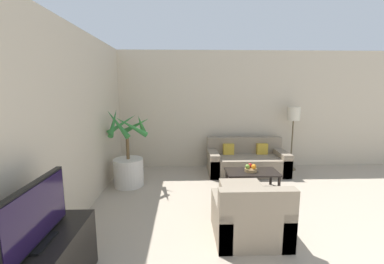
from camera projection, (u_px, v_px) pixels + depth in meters
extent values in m
cube|color=beige|center=(259.00, 110.00, 6.03)|extent=(8.12, 0.06, 2.70)
cube|color=beige|center=(33.00, 139.00, 2.56)|extent=(0.06, 8.36, 2.70)
cube|color=black|center=(38.00, 243.00, 2.09)|extent=(0.18, 0.31, 0.02)
cube|color=black|center=(35.00, 213.00, 2.04)|extent=(0.05, 0.90, 0.50)
cube|color=black|center=(38.00, 213.00, 2.05)|extent=(0.01, 0.86, 0.46)
cylinder|color=beige|center=(129.00, 172.00, 4.91)|extent=(0.56, 0.56, 0.53)
cylinder|color=brown|center=(128.00, 147.00, 4.82)|extent=(0.06, 0.06, 0.48)
cone|color=#2D7533|center=(141.00, 124.00, 4.76)|extent=(0.10, 0.59, 0.45)
cone|color=#2D7533|center=(137.00, 125.00, 5.01)|extent=(0.59, 0.40, 0.37)
cone|color=#2D7533|center=(122.00, 124.00, 4.99)|extent=(0.58, 0.39, 0.41)
cone|color=#2D7533|center=(113.00, 123.00, 4.74)|extent=(0.10, 0.55, 0.50)
cone|color=#2D7533|center=(117.00, 124.00, 4.54)|extent=(0.51, 0.35, 0.52)
cone|color=#2D7533|center=(131.00, 127.00, 4.53)|extent=(0.57, 0.38, 0.43)
cube|color=gray|center=(247.00, 165.00, 5.63)|extent=(1.70, 0.81, 0.38)
cube|color=gray|center=(244.00, 145.00, 5.89)|extent=(1.70, 0.16, 0.37)
cube|color=gray|center=(213.00, 163.00, 5.60)|extent=(0.20, 0.81, 0.50)
cube|color=gray|center=(281.00, 162.00, 5.65)|extent=(0.20, 0.81, 0.50)
cube|color=gold|center=(228.00, 149.00, 5.77)|extent=(0.24, 0.12, 0.24)
cube|color=gold|center=(262.00, 149.00, 5.79)|extent=(0.24, 0.12, 0.24)
cylinder|color=brown|center=(290.00, 169.00, 5.94)|extent=(0.24, 0.24, 0.03)
cylinder|color=brown|center=(292.00, 145.00, 5.85)|extent=(0.03, 0.03, 1.12)
cylinder|color=beige|center=(294.00, 114.00, 5.73)|extent=(0.27, 0.27, 0.30)
cylinder|color=black|center=(231.00, 186.00, 4.52)|extent=(0.05, 0.05, 0.31)
cylinder|color=black|center=(279.00, 185.00, 4.55)|extent=(0.05, 0.05, 0.31)
cylinder|color=black|center=(227.00, 177.00, 4.94)|extent=(0.05, 0.05, 0.31)
cylinder|color=black|center=(271.00, 177.00, 4.97)|extent=(0.05, 0.05, 0.31)
cube|color=black|center=(252.00, 172.00, 4.72)|extent=(0.95, 0.52, 0.03)
cylinder|color=#997A4C|center=(251.00, 170.00, 4.70)|extent=(0.22, 0.22, 0.06)
sphere|color=red|center=(250.00, 165.00, 4.75)|extent=(0.08, 0.08, 0.08)
sphere|color=olive|center=(247.00, 167.00, 4.68)|extent=(0.08, 0.08, 0.08)
sphere|color=orange|center=(254.00, 167.00, 4.66)|extent=(0.09, 0.09, 0.09)
cube|color=gray|center=(249.00, 222.00, 3.23)|extent=(0.87, 0.79, 0.39)
cube|color=gray|center=(258.00, 205.00, 2.85)|extent=(0.87, 0.16, 0.37)
cube|color=gray|center=(221.00, 218.00, 3.21)|extent=(0.16, 0.79, 0.49)
cube|color=gray|center=(277.00, 217.00, 3.23)|extent=(0.16, 0.79, 0.49)
cube|color=gray|center=(241.00, 196.00, 3.95)|extent=(0.62, 0.46, 0.42)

